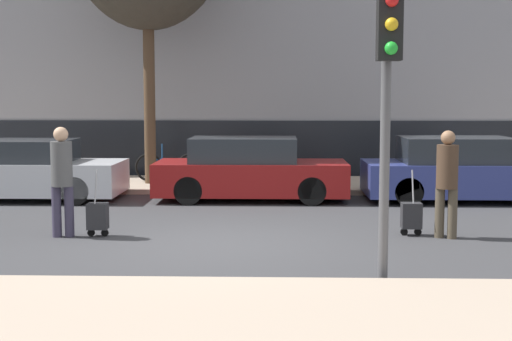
# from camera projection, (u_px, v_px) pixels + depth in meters

# --- Properties ---
(ground_plane) EXTENTS (80.00, 80.00, 0.00)m
(ground_plane) POSITION_uv_depth(u_px,v_px,m) (216.00, 244.00, 10.95)
(ground_plane) COLOR #38383A
(sidewalk_near) EXTENTS (28.00, 2.50, 0.12)m
(sidewalk_near) POSITION_uv_depth(u_px,v_px,m) (184.00, 313.00, 7.22)
(sidewalk_near) COLOR tan
(sidewalk_near) RESTS_ON ground_plane
(sidewalk_far) EXTENTS (28.00, 3.00, 0.12)m
(sidewalk_far) POSITION_uv_depth(u_px,v_px,m) (240.00, 185.00, 17.91)
(sidewalk_far) COLOR tan
(sidewalk_far) RESTS_ON ground_plane
(parked_car_0) EXTENTS (4.13, 1.80, 1.32)m
(parked_car_0) POSITION_uv_depth(u_px,v_px,m) (26.00, 171.00, 15.65)
(parked_car_0) COLOR #B7BABF
(parked_car_0) RESTS_ON ground_plane
(parked_car_1) EXTENTS (4.17, 1.75, 1.37)m
(parked_car_1) POSITION_uv_depth(u_px,v_px,m) (249.00, 171.00, 15.60)
(parked_car_1) COLOR maroon
(parked_car_1) RESTS_ON ground_plane
(parked_car_2) EXTENTS (4.23, 1.86, 1.39)m
(parked_car_2) POSITION_uv_depth(u_px,v_px,m) (461.00, 171.00, 15.46)
(parked_car_2) COLOR navy
(parked_car_2) RESTS_ON ground_plane
(pedestrian_left) EXTENTS (0.35, 0.34, 1.77)m
(pedestrian_left) POSITION_uv_depth(u_px,v_px,m) (62.00, 174.00, 11.39)
(pedestrian_left) COLOR #383347
(pedestrian_left) RESTS_ON ground_plane
(trolley_left) EXTENTS (0.34, 0.29, 1.08)m
(trolley_left) POSITION_uv_depth(u_px,v_px,m) (98.00, 216.00, 11.50)
(trolley_left) COLOR #262628
(trolley_left) RESTS_ON ground_plane
(pedestrian_right) EXTENTS (0.34, 0.34, 1.72)m
(pedestrian_right) POSITION_uv_depth(u_px,v_px,m) (447.00, 177.00, 11.29)
(pedestrian_right) COLOR #4C4233
(pedestrian_right) RESTS_ON ground_plane
(trolley_right) EXTENTS (0.34, 0.29, 1.08)m
(trolley_right) POSITION_uv_depth(u_px,v_px,m) (411.00, 216.00, 11.57)
(trolley_right) COLOR #262628
(trolley_right) RESTS_ON ground_plane
(traffic_light) EXTENTS (0.28, 0.47, 3.46)m
(traffic_light) POSITION_uv_depth(u_px,v_px,m) (388.00, 77.00, 8.28)
(traffic_light) COLOR #515154
(traffic_light) RESTS_ON ground_plane
(parked_bicycle) EXTENTS (1.77, 0.06, 0.96)m
(parked_bicycle) POSITION_uv_depth(u_px,v_px,m) (170.00, 167.00, 17.99)
(parked_bicycle) COLOR black
(parked_bicycle) RESTS_ON sidewalk_far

